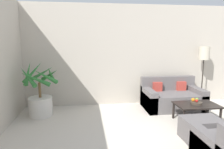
% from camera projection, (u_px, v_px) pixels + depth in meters
% --- Properties ---
extents(wall_back, '(8.68, 0.06, 2.70)m').
position_uv_depth(wall_back, '(156.00, 55.00, 5.55)').
color(wall_back, '#BCB2A3').
rests_on(wall_back, ground_plane).
extents(potted_palm, '(0.90, 0.90, 1.28)m').
position_uv_depth(potted_palm, '(40.00, 98.00, 4.62)').
color(potted_palm, beige).
rests_on(potted_palm, ground_plane).
extents(sofa_loveseat, '(1.49, 0.88, 0.79)m').
position_uv_depth(sofa_loveseat, '(172.00, 98.00, 5.23)').
color(sofa_loveseat, '#605B5B').
rests_on(sofa_loveseat, ground_plane).
extents(floor_lamp, '(0.27, 0.27, 1.59)m').
position_uv_depth(floor_lamp, '(204.00, 57.00, 5.41)').
color(floor_lamp, '#2D2823').
rests_on(floor_lamp, ground_plane).
extents(coffee_table, '(0.89, 0.58, 0.40)m').
position_uv_depth(coffee_table, '(196.00, 106.00, 4.31)').
color(coffee_table, black).
rests_on(coffee_table, ground_plane).
extents(fruit_bowl, '(0.24, 0.24, 0.05)m').
position_uv_depth(fruit_bowl, '(196.00, 103.00, 4.31)').
color(fruit_bowl, '#42382D').
rests_on(fruit_bowl, coffee_table).
extents(apple_red, '(0.06, 0.06, 0.06)m').
position_uv_depth(apple_red, '(197.00, 101.00, 4.28)').
color(apple_red, red).
rests_on(apple_red, fruit_bowl).
extents(apple_green, '(0.07, 0.07, 0.07)m').
position_uv_depth(apple_green, '(197.00, 99.00, 4.35)').
color(apple_green, olive).
rests_on(apple_green, fruit_bowl).
extents(orange_fruit, '(0.08, 0.08, 0.08)m').
position_uv_depth(orange_fruit, '(193.00, 100.00, 4.34)').
color(orange_fruit, orange).
rests_on(orange_fruit, fruit_bowl).
extents(ottoman, '(0.67, 0.45, 0.39)m').
position_uv_depth(ottoman, '(201.00, 129.00, 3.56)').
color(ottoman, '#605B5B').
rests_on(ottoman, ground_plane).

